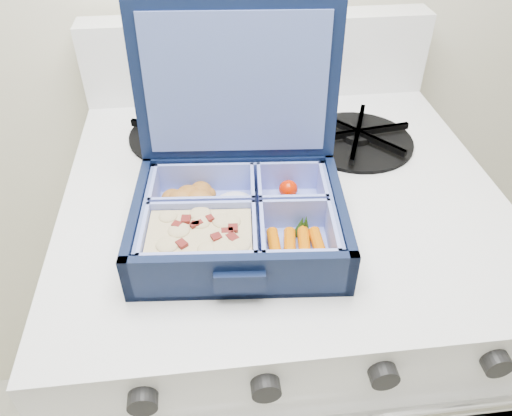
{
  "coord_description": "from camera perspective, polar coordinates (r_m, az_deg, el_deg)",
  "views": [
    {
      "loc": [
        -0.64,
        1.1,
        1.34
      ],
      "look_at": [
        -0.59,
        1.56,
        0.95
      ],
      "focal_mm": 35.0,
      "sensor_mm": 36.0,
      "label": 1
    }
  ],
  "objects": [
    {
      "name": "bento_box",
      "position": [
        0.61,
        -1.94,
        -1.4
      ],
      "size": [
        0.27,
        0.22,
        0.06
      ],
      "primitive_type": null,
      "rotation": [
        0.0,
        0.0,
        -0.08
      ],
      "color": "black",
      "rests_on": "stove"
    },
    {
      "name": "stove",
      "position": [
        1.06,
        1.93,
        -16.93
      ],
      "size": [
        0.61,
        0.61,
        0.91
      ],
      "primitive_type": null,
      "color": "white",
      "rests_on": "floor"
    },
    {
      "name": "burner_grate_rear",
      "position": [
        0.82,
        -8.12,
        8.73
      ],
      "size": [
        0.22,
        0.22,
        0.02
      ],
      "primitive_type": "cylinder",
      "rotation": [
        0.0,
        0.0,
        -0.26
      ],
      "color": "black",
      "rests_on": "stove"
    },
    {
      "name": "fork",
      "position": [
        0.77,
        5.65,
        5.72
      ],
      "size": [
        0.1,
        0.19,
        0.01
      ],
      "primitive_type": null,
      "rotation": [
        0.0,
        0.0,
        -0.42
      ],
      "color": "silver",
      "rests_on": "stove"
    },
    {
      "name": "burner_grate",
      "position": [
        0.82,
        11.5,
        8.14
      ],
      "size": [
        0.2,
        0.2,
        0.03
      ],
      "primitive_type": "cylinder",
      "rotation": [
        0.0,
        0.0,
        0.15
      ],
      "color": "black",
      "rests_on": "stove"
    }
  ]
}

